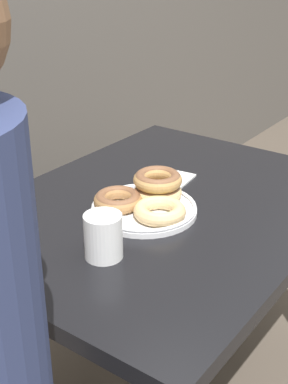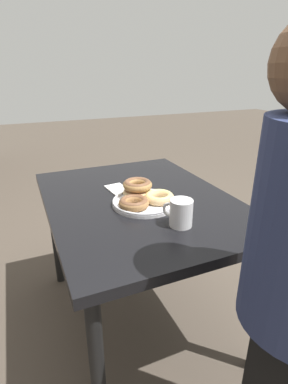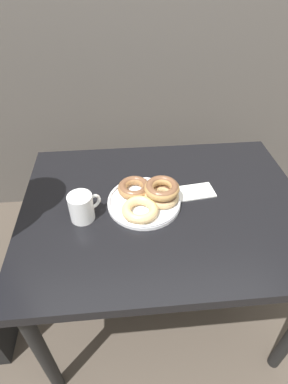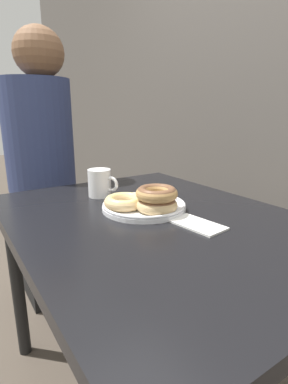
{
  "view_description": "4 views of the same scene",
  "coord_description": "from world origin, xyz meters",
  "px_view_note": "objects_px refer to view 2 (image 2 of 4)",
  "views": [
    {
      "loc": [
        -1.08,
        -0.49,
        1.35
      ],
      "look_at": [
        -0.08,
        0.24,
        0.77
      ],
      "focal_mm": 50.0,
      "sensor_mm": 36.0,
      "label": 1
    },
    {
      "loc": [
        -1.17,
        0.71,
        1.26
      ],
      "look_at": [
        -0.08,
        0.24,
        0.77
      ],
      "focal_mm": 28.0,
      "sensor_mm": 36.0,
      "label": 2
    },
    {
      "loc": [
        -0.15,
        -0.59,
        1.49
      ],
      "look_at": [
        -0.08,
        0.24,
        0.77
      ],
      "focal_mm": 28.0,
      "sensor_mm": 36.0,
      "label": 3
    },
    {
      "loc": [
        0.71,
        -0.28,
        1.03
      ],
      "look_at": [
        -0.08,
        0.24,
        0.77
      ],
      "focal_mm": 28.0,
      "sensor_mm": 36.0,
      "label": 4
    }
  ],
  "objects_px": {
    "dining_table": "(139,213)",
    "napkin": "(119,190)",
    "coffee_mug": "(180,213)",
    "donut_plate": "(143,196)"
  },
  "relations": [
    {
      "from": "dining_table",
      "to": "napkin",
      "type": "relative_size",
      "value": 6.44
    },
    {
      "from": "coffee_mug",
      "to": "napkin",
      "type": "bearing_deg",
      "value": 13.1
    },
    {
      "from": "dining_table",
      "to": "napkin",
      "type": "distance_m",
      "value": 0.16
    },
    {
      "from": "coffee_mug",
      "to": "napkin",
      "type": "xyz_separation_m",
      "value": [
        0.43,
        0.1,
        -0.05
      ]
    },
    {
      "from": "dining_table",
      "to": "coffee_mug",
      "type": "bearing_deg",
      "value": -171.98
    },
    {
      "from": "dining_table",
      "to": "donut_plate",
      "type": "xyz_separation_m",
      "value": [
        -0.06,
        0.01,
        0.11
      ]
    },
    {
      "from": "donut_plate",
      "to": "dining_table",
      "type": "bearing_deg",
      "value": -8.47
    },
    {
      "from": "donut_plate",
      "to": "napkin",
      "type": "height_order",
      "value": "donut_plate"
    },
    {
      "from": "coffee_mug",
      "to": "napkin",
      "type": "height_order",
      "value": "coffee_mug"
    },
    {
      "from": "donut_plate",
      "to": "napkin",
      "type": "xyz_separation_m",
      "value": [
        0.19,
        0.05,
        -0.03
      ]
    }
  ]
}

